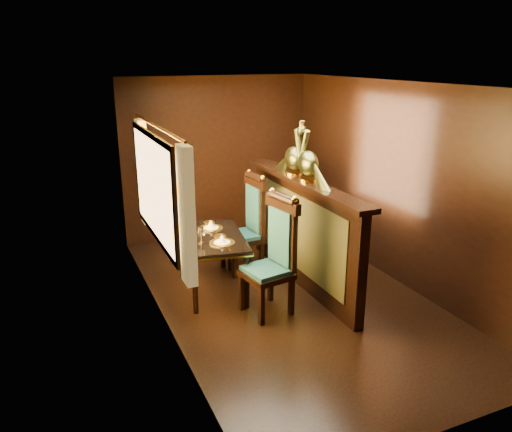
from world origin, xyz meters
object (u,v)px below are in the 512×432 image
(chair_right, at_px, (250,220))
(peacock_left, at_px, (308,152))
(chair_left, at_px, (276,251))
(peacock_right, at_px, (294,148))
(dining_table, at_px, (213,241))

(chair_right, relative_size, peacock_left, 1.92)
(chair_right, xyz_separation_m, peacock_left, (0.42, -0.77, 1.01))
(chair_left, height_order, peacock_right, peacock_right)
(dining_table, bearing_deg, peacock_left, -7.63)
(chair_left, relative_size, peacock_right, 2.04)
(peacock_right, bearing_deg, peacock_left, -90.00)
(chair_right, bearing_deg, chair_left, -102.78)
(dining_table, xyz_separation_m, chair_left, (0.49, -0.75, 0.08))
(dining_table, relative_size, peacock_right, 1.93)
(dining_table, bearing_deg, chair_left, -47.19)
(chair_right, relative_size, peacock_right, 1.97)
(chair_left, xyz_separation_m, chair_right, (0.18, 1.17, -0.02))
(chair_left, xyz_separation_m, peacock_right, (0.60, 0.76, 0.98))
(chair_left, relative_size, chair_right, 1.03)
(peacock_left, distance_m, peacock_right, 0.35)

